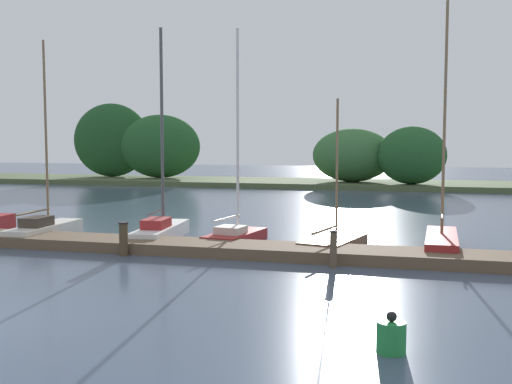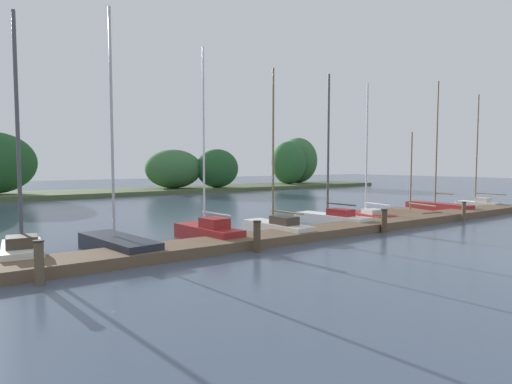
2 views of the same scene
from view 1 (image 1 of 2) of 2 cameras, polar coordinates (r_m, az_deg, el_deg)
dock_pier at (r=20.29m, az=-12.04°, el=-4.84°), size 30.27×1.80×0.35m
far_shore at (r=48.67m, az=7.89°, el=3.59°), size 65.31×8.53×6.99m
sailboat_3 at (r=23.36m, az=-19.30°, el=-3.22°), size 1.12×4.06×7.19m
sailboat_4 at (r=22.05m, az=-8.93°, el=-3.37°), size 1.47×4.47×7.58m
sailboat_5 at (r=21.07m, az=-1.89°, el=-3.87°), size 1.65×3.31×7.40m
sailboat_6 at (r=20.04m, az=7.51°, el=-4.70°), size 2.03×3.48×4.93m
sailboat_7 at (r=20.34m, az=17.18°, el=-4.30°), size 1.12×4.47×8.30m
mooring_piling_2 at (r=19.12m, az=-12.45°, el=-4.35°), size 0.31×0.31×1.05m
mooring_piling_3 at (r=17.04m, az=7.35°, el=-5.38°), size 0.23×0.23×1.05m
channel_buoy_0 at (r=10.57m, az=12.69°, el=-13.21°), size 0.49×0.49×0.70m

